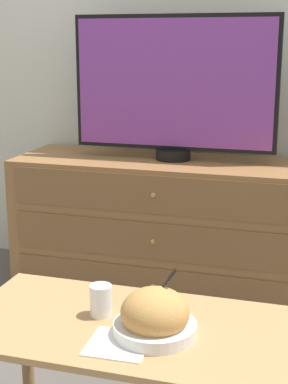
# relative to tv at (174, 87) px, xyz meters

# --- Properties ---
(ground_plane) EXTENTS (12.00, 12.00, 0.00)m
(ground_plane) POSITION_rel_tv_xyz_m (-0.13, 0.26, -1.07)
(ground_plane) COLOR #56514C
(wall_back) EXTENTS (12.00, 0.05, 2.60)m
(wall_back) POSITION_rel_tv_xyz_m (-0.13, 0.28, 0.23)
(wall_back) COLOR silver
(wall_back) RESTS_ON ground_plane
(dresser) EXTENTS (1.58, 0.54, 0.70)m
(dresser) POSITION_rel_tv_xyz_m (-0.02, -0.03, -0.72)
(dresser) COLOR olive
(dresser) RESTS_ON ground_plane
(tv) EXTENTS (1.03, 0.18, 0.72)m
(tv) POSITION_rel_tv_xyz_m (0.00, 0.00, 0.00)
(tv) COLOR black
(tv) RESTS_ON dresser
(coffee_table) EXTENTS (1.00, 0.52, 0.49)m
(coffee_table) POSITION_rel_tv_xyz_m (0.21, -1.40, -0.65)
(coffee_table) COLOR tan
(coffee_table) RESTS_ON ground_plane
(takeout_bowl) EXTENTS (0.24, 0.24, 0.19)m
(takeout_bowl) POSITION_rel_tv_xyz_m (0.30, -1.44, -0.53)
(takeout_bowl) COLOR silver
(takeout_bowl) RESTS_ON coffee_table
(drink_cup) EXTENTS (0.07, 0.07, 0.10)m
(drink_cup) POSITION_rel_tv_xyz_m (0.12, -1.37, -0.54)
(drink_cup) COLOR beige
(drink_cup) RESTS_ON coffee_table
(napkin) EXTENTS (0.17, 0.17, 0.00)m
(napkin) POSITION_rel_tv_xyz_m (0.22, -1.52, -0.58)
(napkin) COLOR white
(napkin) RESTS_ON coffee_table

